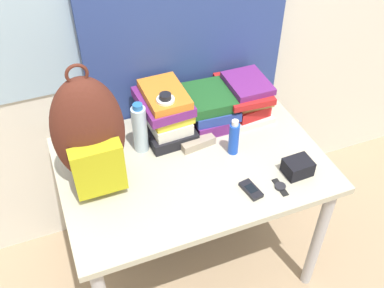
{
  "coord_description": "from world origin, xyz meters",
  "views": [
    {
      "loc": [
        -0.48,
        -0.87,
        2.02
      ],
      "look_at": [
        0.0,
        0.37,
        0.82
      ],
      "focal_mm": 42.0,
      "sensor_mm": 36.0,
      "label": 1
    }
  ],
  "objects": [
    {
      "name": "cell_phone",
      "position": [
        0.15,
        0.14,
        0.72
      ],
      "size": [
        0.06,
        0.11,
        0.02
      ],
      "color": "black",
      "rests_on": "desk"
    },
    {
      "name": "camera_pouch",
      "position": [
        0.37,
        0.16,
        0.75
      ],
      "size": [
        0.11,
        0.09,
        0.06
      ],
      "color": "black",
      "rests_on": "desk"
    },
    {
      "name": "book_stack_left",
      "position": [
        -0.04,
        0.6,
        0.82
      ],
      "size": [
        0.22,
        0.29,
        0.22
      ],
      "color": "black",
      "rests_on": "desk"
    },
    {
      "name": "sunglasses_case",
      "position": [
        0.06,
        0.45,
        0.73
      ],
      "size": [
        0.16,
        0.08,
        0.04
      ],
      "color": "gray",
      "rests_on": "desk"
    },
    {
      "name": "sunscreen_bottle",
      "position": [
        0.18,
        0.36,
        0.79
      ],
      "size": [
        0.04,
        0.04,
        0.17
      ],
      "color": "blue",
      "rests_on": "desk"
    },
    {
      "name": "desk",
      "position": [
        0.0,
        0.37,
        0.62
      ],
      "size": [
        1.09,
        0.74,
        0.72
      ],
      "color": "#B7B299",
      "rests_on": "ground_plane"
    },
    {
      "name": "backpack",
      "position": [
        -0.38,
        0.42,
        0.94
      ],
      "size": [
        0.27,
        0.23,
        0.52
      ],
      "color": "#512319",
      "rests_on": "desk"
    },
    {
      "name": "wristwatch",
      "position": [
        0.27,
        0.11,
        0.72
      ],
      "size": [
        0.04,
        0.09,
        0.01
      ],
      "color": "black",
      "rests_on": "desk"
    },
    {
      "name": "book_stack_center",
      "position": [
        0.17,
        0.59,
        0.79
      ],
      "size": [
        0.25,
        0.25,
        0.15
      ],
      "color": "#6B2370",
      "rests_on": "desk"
    },
    {
      "name": "water_bottle",
      "position": [
        -0.17,
        0.52,
        0.83
      ],
      "size": [
        0.06,
        0.06,
        0.24
      ],
      "color": "silver",
      "rests_on": "desk"
    },
    {
      "name": "sports_bottle",
      "position": [
        -0.05,
        0.53,
        0.84
      ],
      "size": [
        0.07,
        0.07,
        0.25
      ],
      "color": "white",
      "rests_on": "desk"
    },
    {
      "name": "book_stack_right",
      "position": [
        0.34,
        0.59,
        0.81
      ],
      "size": [
        0.22,
        0.29,
        0.18
      ],
      "color": "silver",
      "rests_on": "desk"
    }
  ]
}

